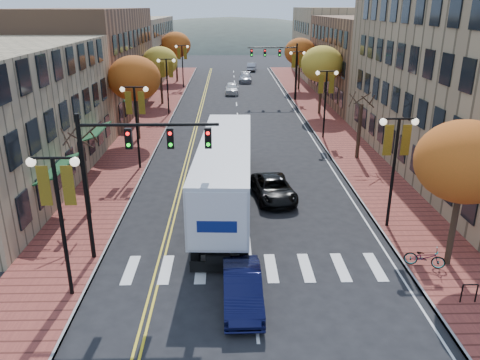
{
  "coord_description": "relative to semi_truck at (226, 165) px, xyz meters",
  "views": [
    {
      "loc": [
        -0.99,
        -16.56,
        11.26
      ],
      "look_at": [
        -0.39,
        7.69,
        2.2
      ],
      "focal_mm": 35.0,
      "sensor_mm": 36.0,
      "label": 1
    }
  ],
  "objects": [
    {
      "name": "lamp_left_d",
      "position": [
        -6.37,
        42.51,
        1.81
      ],
      "size": [
        1.96,
        0.36,
        6.05
      ],
      "color": "black",
      "rests_on": "ground"
    },
    {
      "name": "car_far_silver",
      "position": [
        2.84,
        48.09,
        -1.78
      ],
      "size": [
        2.22,
        4.97,
        1.41
      ],
      "primitive_type": "imported",
      "rotation": [
        0.0,
        0.0,
        -0.05
      ],
      "color": "#9B9BA2",
      "rests_on": "ground"
    },
    {
      "name": "semi_truck",
      "position": [
        0.0,
        0.0,
        0.0
      ],
      "size": [
        3.5,
        17.11,
        4.25
      ],
      "rotation": [
        0.0,
        0.0,
        -0.05
      ],
      "color": "black",
      "rests_on": "ground"
    },
    {
      "name": "lamp_right_b",
      "position": [
        8.63,
        14.51,
        1.81
      ],
      "size": [
        1.96,
        0.36,
        6.05
      ],
      "color": "black",
      "rests_on": "ground"
    },
    {
      "name": "building_left_mid",
      "position": [
        -15.87,
        26.51,
        3.02
      ],
      "size": [
        12.0,
        24.0,
        11.0
      ],
      "primitive_type": "cube",
      "color": "brown",
      "rests_on": "ground"
    },
    {
      "name": "traffic_mast_near",
      "position": [
        -4.34,
        -6.49,
        2.44
      ],
      "size": [
        6.1,
        0.35,
        7.0
      ],
      "color": "black",
      "rests_on": "ground"
    },
    {
      "name": "building_right_mid",
      "position": [
        19.63,
        32.51,
        2.52
      ],
      "size": [
        15.0,
        24.0,
        10.0
      ],
      "primitive_type": "cube",
      "color": "brown",
      "rests_on": "ground"
    },
    {
      "name": "tree_right_d",
      "position": [
        10.13,
        40.51,
        2.8
      ],
      "size": [
        4.35,
        4.35,
        7.0
      ],
      "color": "#382619",
      "rests_on": "sidewalk_right"
    },
    {
      "name": "traffic_mast_far",
      "position": [
        6.61,
        32.51,
        2.44
      ],
      "size": [
        6.1,
        0.34,
        7.0
      ],
      "color": "black",
      "rests_on": "ground"
    },
    {
      "name": "tree_right_a",
      "position": [
        10.13,
        -7.49,
        2.57
      ],
      "size": [
        4.16,
        4.16,
        6.69
      ],
      "color": "#382619",
      "rests_on": "sidewalk_right"
    },
    {
      "name": "car_far_oncoming",
      "position": [
        4.52,
        61.58,
        -1.75
      ],
      "size": [
        2.03,
        4.61,
        1.47
      ],
      "primitive_type": "imported",
      "rotation": [
        0.0,
        0.0,
        3.03
      ],
      "color": "#A7A6AD",
      "rests_on": "ground"
    },
    {
      "name": "tree_left_c",
      "position": [
        -7.87,
        30.51,
        2.57
      ],
      "size": [
        4.16,
        4.16,
        6.69
      ],
      "color": "#382619",
      "rests_on": "sidewalk_left"
    },
    {
      "name": "lamp_left_b",
      "position": [
        -6.37,
        6.51,
        1.81
      ],
      "size": [
        1.96,
        0.36,
        6.05
      ],
      "color": "black",
      "rests_on": "ground"
    },
    {
      "name": "car_far_white",
      "position": [
        0.63,
        37.76,
        -1.72
      ],
      "size": [
        1.86,
        4.49,
        1.52
      ],
      "primitive_type": "imported",
      "rotation": [
        0.0,
        0.0,
        -0.01
      ],
      "color": "white",
      "rests_on": "ground"
    },
    {
      "name": "tree_left_b",
      "position": [
        -7.87,
        14.51,
        2.96
      ],
      "size": [
        4.48,
        4.48,
        7.21
      ],
      "color": "#382619",
      "rests_on": "sidewalk_left"
    },
    {
      "name": "black_suv",
      "position": [
        2.89,
        0.72,
        -1.81
      ],
      "size": [
        2.83,
        5.11,
        1.35
      ],
      "primitive_type": "imported",
      "rotation": [
        0.0,
        0.0,
        0.12
      ],
      "color": "black",
      "rests_on": "ground"
    },
    {
      "name": "ground",
      "position": [
        1.13,
        -9.49,
        -2.48
      ],
      "size": [
        200.0,
        200.0,
        0.0
      ],
      "primitive_type": "plane",
      "color": "black",
      "rests_on": "ground"
    },
    {
      "name": "tree_right_c",
      "position": [
        10.13,
        24.51,
        2.96
      ],
      "size": [
        4.48,
        4.48,
        7.21
      ],
      "color": "#382619",
      "rests_on": "sidewalk_right"
    },
    {
      "name": "lamp_left_c",
      "position": [
        -6.37,
        24.51,
        1.81
      ],
      "size": [
        1.96,
        0.36,
        6.05
      ],
      "color": "black",
      "rests_on": "ground"
    },
    {
      "name": "sidewalk_right",
      "position": [
        10.13,
        23.01,
        -2.41
      ],
      "size": [
        4.0,
        85.0,
        0.15
      ],
      "primitive_type": "cube",
      "color": "brown",
      "rests_on": "ground"
    },
    {
      "name": "building_right_far",
      "position": [
        19.63,
        54.51,
        3.02
      ],
      "size": [
        15.0,
        20.0,
        11.0
      ],
      "primitive_type": "cube",
      "color": "#9E8966",
      "rests_on": "ground"
    },
    {
      "name": "lamp_right_c",
      "position": [
        8.63,
        32.51,
        1.81
      ],
      "size": [
        1.96,
        0.36,
        6.05
      ],
      "color": "black",
      "rests_on": "ground"
    },
    {
      "name": "bicycle",
      "position": [
        8.95,
        -7.73,
        -1.87
      ],
      "size": [
        1.88,
        1.19,
        0.93
      ],
      "primitive_type": "imported",
      "rotation": [
        0.0,
        0.0,
        1.22
      ],
      "color": "gray",
      "rests_on": "sidewalk_right"
    },
    {
      "name": "lamp_left_a",
      "position": [
        -6.37,
        -9.49,
        1.81
      ],
      "size": [
        1.96,
        0.36,
        6.05
      ],
      "color": "black",
      "rests_on": "ground"
    },
    {
      "name": "navy_sedan",
      "position": [
        0.63,
        -10.16,
        -1.77
      ],
      "size": [
        1.59,
        4.36,
        1.43
      ],
      "primitive_type": "imported",
      "rotation": [
        0.0,
        0.0,
        0.02
      ],
      "color": "black",
      "rests_on": "ground"
    },
    {
      "name": "lamp_right_a",
      "position": [
        8.63,
        -3.49,
        1.81
      ],
      "size": [
        1.96,
        0.36,
        6.05
      ],
      "color": "black",
      "rests_on": "ground"
    },
    {
      "name": "sidewalk_left",
      "position": [
        -7.87,
        23.01,
        -2.41
      ],
      "size": [
        4.0,
        85.0,
        0.15
      ],
      "primitive_type": "cube",
      "color": "brown",
      "rests_on": "ground"
    },
    {
      "name": "tree_right_b",
      "position": [
        10.13,
        8.51,
        -0.23
      ],
      "size": [
        0.28,
        0.28,
        4.2
      ],
      "color": "#382619",
      "rests_on": "sidewalk_right"
    },
    {
      "name": "tree_left_a",
      "position": [
        -7.87,
        -1.49,
        -0.23
      ],
      "size": [
        0.28,
        0.28,
        4.2
      ],
      "color": "#382619",
      "rests_on": "sidewalk_left"
    },
    {
      "name": "building_left_far",
      "position": [
        -15.87,
        51.51,
        2.27
      ],
      "size": [
        12.0,
        26.0,
        9.5
      ],
      "primitive_type": "cube",
      "color": "#9E8966",
      "rests_on": "ground"
    },
    {
      "name": "tree_left_d",
      "position": [
        -7.87,
        48.51,
        3.12
      ],
      "size": [
        4.61,
        4.61,
        7.42
      ],
      "color": "#382619",
      "rests_on": "sidewalk_left"
    }
  ]
}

